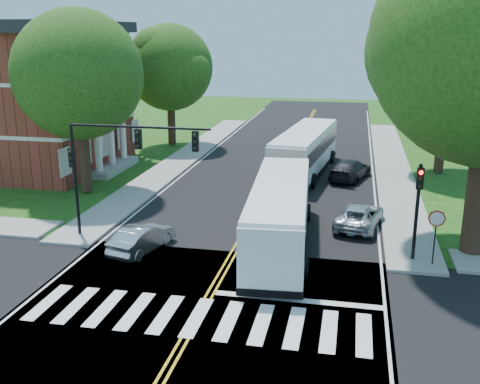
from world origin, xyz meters
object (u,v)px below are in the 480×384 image
(bus_lead, at_px, (280,214))
(dark_sedan, at_px, (350,169))
(signal_ne, at_px, (418,200))
(suv, at_px, (359,216))
(hatchback, at_px, (142,238))
(bus_follow, at_px, (305,151))
(signal_nw, at_px, (117,155))

(bus_lead, distance_m, dark_sedan, 14.11)
(signal_ne, xyz_separation_m, suv, (-2.40, 4.32, -2.33))
(hatchback, relative_size, dark_sedan, 0.80)
(bus_follow, xyz_separation_m, suv, (3.96, -11.20, -1.07))
(hatchback, distance_m, suv, 11.53)
(hatchback, bearing_deg, dark_sedan, -107.05)
(signal_nw, distance_m, suv, 12.99)
(suv, bearing_deg, signal_ne, 130.05)
(signal_nw, bearing_deg, bus_follow, 63.63)
(signal_ne, height_order, bus_follow, signal_ne)
(signal_ne, distance_m, bus_lead, 6.40)
(signal_ne, relative_size, bus_lead, 0.36)
(signal_nw, distance_m, signal_ne, 14.13)
(signal_ne, xyz_separation_m, bus_follow, (-6.36, 15.52, -1.26))
(hatchback, distance_m, dark_sedan, 18.34)
(signal_nw, xyz_separation_m, hatchback, (1.55, -1.21, -3.72))
(bus_lead, bearing_deg, signal_nw, 1.60)
(bus_lead, xyz_separation_m, suv, (3.82, 3.54, -1.02))
(signal_ne, bearing_deg, suv, 119.02)
(dark_sedan, bearing_deg, suv, 110.49)
(signal_ne, bearing_deg, hatchback, -174.41)
(signal_ne, height_order, dark_sedan, signal_ne)
(dark_sedan, bearing_deg, bus_follow, -0.54)
(bus_lead, bearing_deg, suv, -141.38)
(signal_ne, distance_m, dark_sedan, 15.00)
(signal_ne, xyz_separation_m, hatchback, (-12.51, -1.22, -2.31))
(signal_nw, relative_size, bus_follow, 0.57)
(signal_nw, relative_size, hatchback, 1.83)
(signal_nw, height_order, suv, signal_nw)
(bus_lead, height_order, bus_follow, bus_follow)
(hatchback, bearing_deg, bus_follow, -96.29)
(signal_nw, height_order, bus_follow, signal_nw)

